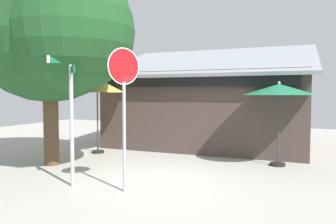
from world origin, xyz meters
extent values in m
cube|color=#ADA8A0|center=(0.00, 0.00, -0.05)|extent=(28.00, 28.00, 0.10)
cube|color=#473833|center=(0.06, 5.50, 1.46)|extent=(7.47, 4.43, 2.92)
cube|color=#999EA8|center=(0.06, 5.35, 3.43)|extent=(7.97, 4.96, 1.52)
cube|color=black|center=(0.06, 3.24, 2.57)|extent=(6.87, 0.16, 0.44)
cylinder|color=#A8AAB2|center=(-1.32, -1.31, 1.49)|extent=(0.09, 0.09, 2.97)
cube|color=#116B38|center=(-1.32, -1.31, 2.87)|extent=(0.61, 0.69, 0.16)
cube|color=#116B38|center=(-1.32, -1.31, 2.65)|extent=(0.69, 0.61, 0.16)
cube|color=white|center=(-1.64, -1.67, 2.87)|extent=(0.07, 0.07, 0.16)
cylinder|color=#A8AAB2|center=(-0.02, -1.20, 1.19)|extent=(0.07, 0.07, 2.37)
cylinder|color=white|center=(-0.02, -1.20, 2.71)|extent=(0.37, 0.71, 0.79)
cylinder|color=red|center=(-0.02, -1.20, 2.71)|extent=(0.36, 0.67, 0.74)
cylinder|color=black|center=(-3.18, 2.39, 0.04)|extent=(0.44, 0.44, 0.08)
cylinder|color=#333335|center=(-3.18, 2.39, 1.11)|extent=(0.05, 0.05, 2.21)
cone|color=#EAD14C|center=(-3.18, 2.39, 2.41)|extent=(1.94, 1.94, 0.49)
sphere|color=silver|center=(-3.18, 2.39, 2.68)|extent=(0.08, 0.08, 0.08)
cylinder|color=black|center=(2.91, 2.66, 0.04)|extent=(0.44, 0.44, 0.08)
cylinder|color=#333335|center=(2.91, 2.66, 1.07)|extent=(0.05, 0.05, 2.13)
cone|color=#1E724C|center=(2.91, 2.66, 2.24)|extent=(2.07, 2.07, 0.32)
sphere|color=silver|center=(2.91, 2.66, 2.43)|extent=(0.08, 0.08, 0.08)
cylinder|color=brown|center=(-3.35, 0.26, 1.23)|extent=(0.43, 0.43, 2.46)
sphere|color=#1E4C23|center=(-3.35, 0.26, 4.24)|extent=(4.76, 4.76, 4.76)
sphere|color=#1E4C23|center=(-2.04, -0.33, 3.77)|extent=(3.25, 3.25, 3.25)
camera|label=1|loc=(3.45, -7.22, 2.13)|focal=34.41mm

